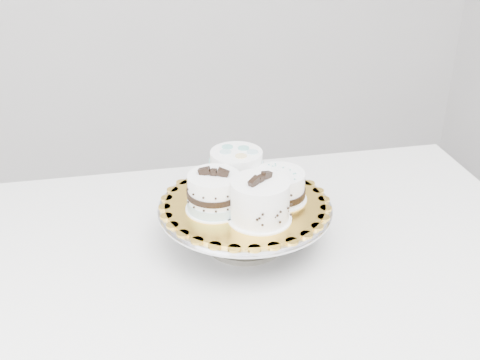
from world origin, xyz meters
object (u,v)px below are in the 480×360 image
object	(u,v)px
table	(263,277)
cake_dots	(236,169)
cake_stand	(245,217)
cake_board	(245,203)
cake_ribbon	(279,187)
cake_banded	(214,194)
cake_swirl	(260,201)

from	to	relation	value
table	cake_dots	world-z (taller)	cake_dots
cake_stand	cake_board	distance (m)	0.03
cake_ribbon	table	bearing A→B (deg)	-137.62
cake_dots	cake_ribbon	xyz separation A→B (m)	(0.06, -0.08, -0.01)
cake_ribbon	cake_stand	bearing A→B (deg)	-163.46
cake_banded	cake_ribbon	size ratio (longest dim) A/B	1.03
cake_board	cake_swirl	xyz separation A→B (m)	(0.01, -0.07, 0.04)
table	cake_stand	size ratio (longest dim) A/B	3.63
table	cake_board	world-z (taller)	cake_board
cake_swirl	cake_banded	xyz separation A→B (m)	(-0.07, 0.06, -0.00)
cake_board	cake_banded	distance (m)	0.08
cake_stand	cake_dots	bearing A→B (deg)	85.63
cake_board	cake_dots	bearing A→B (deg)	85.63
table	cake_banded	bearing A→B (deg)	178.74
cake_ribbon	cake_swirl	bearing A→B (deg)	-113.20
table	cake_swirl	size ratio (longest dim) A/B	8.39
cake_dots	cake_ribbon	size ratio (longest dim) A/B	0.95
cake_dots	cake_ribbon	distance (m)	0.10
table	cake_stand	xyz separation A→B (m)	(-0.04, 0.02, 0.14)
cake_dots	cake_board	bearing A→B (deg)	-91.46
cake_stand	cake_ribbon	world-z (taller)	cake_ribbon
cake_stand	cake_banded	bearing A→B (deg)	-175.17
cake_stand	cake_ribbon	distance (m)	0.09
cake_stand	cake_swirl	xyz separation A→B (m)	(0.01, -0.07, 0.07)
cake_dots	table	bearing A→B (deg)	-69.29
cake_stand	cake_board	xyz separation A→B (m)	(0.00, -0.00, 0.03)
cake_swirl	cake_ribbon	world-z (taller)	cake_swirl
cake_banded	cake_ribbon	bearing A→B (deg)	28.71
cake_dots	cake_stand	bearing A→B (deg)	-91.46
cake_board	cake_dots	size ratio (longest dim) A/B	2.48
cake_board	cake_banded	size ratio (longest dim) A/B	2.30
cake_board	cake_banded	xyz separation A→B (m)	(-0.07, -0.01, 0.04)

